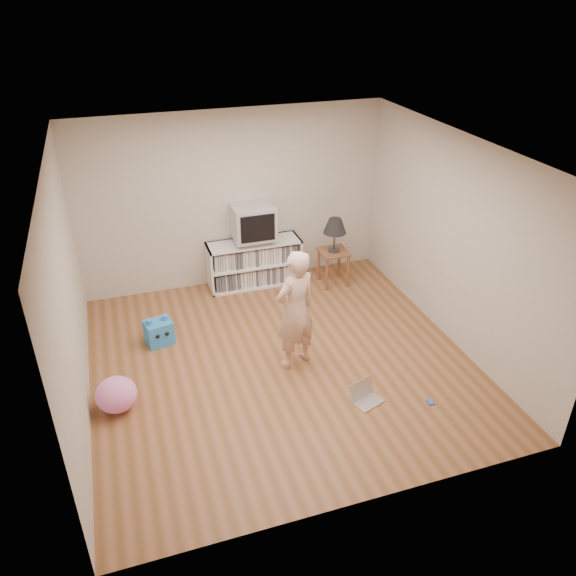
# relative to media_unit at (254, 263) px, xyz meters

# --- Properties ---
(ground) EXTENTS (4.50, 4.50, 0.00)m
(ground) POSITION_rel_media_unit_xyz_m (-0.23, -2.04, -0.35)
(ground) COLOR brown
(ground) RESTS_ON ground
(walls) EXTENTS (4.52, 4.52, 2.60)m
(walls) POSITION_rel_media_unit_xyz_m (-0.23, -2.04, 0.95)
(walls) COLOR beige
(walls) RESTS_ON ground
(ceiling) EXTENTS (4.50, 4.50, 0.01)m
(ceiling) POSITION_rel_media_unit_xyz_m (-0.23, -2.04, 2.25)
(ceiling) COLOR white
(ceiling) RESTS_ON walls
(media_unit) EXTENTS (1.40, 0.45, 0.70)m
(media_unit) POSITION_rel_media_unit_xyz_m (0.00, 0.00, 0.00)
(media_unit) COLOR white
(media_unit) RESTS_ON ground
(dvd_deck) EXTENTS (0.45, 0.35, 0.07)m
(dvd_deck) POSITION_rel_media_unit_xyz_m (0.00, -0.02, 0.39)
(dvd_deck) COLOR gray
(dvd_deck) RESTS_ON media_unit
(crt_tv) EXTENTS (0.60, 0.53, 0.50)m
(crt_tv) POSITION_rel_media_unit_xyz_m (-0.00, -0.02, 0.67)
(crt_tv) COLOR #A9A9AE
(crt_tv) RESTS_ON dvd_deck
(side_table) EXTENTS (0.42, 0.42, 0.55)m
(side_table) POSITION_rel_media_unit_xyz_m (1.14, -0.39, 0.07)
(side_table) COLOR brown
(side_table) RESTS_ON ground
(table_lamp) EXTENTS (0.34, 0.34, 0.52)m
(table_lamp) POSITION_rel_media_unit_xyz_m (1.14, -0.39, 0.59)
(table_lamp) COLOR #333333
(table_lamp) RESTS_ON side_table
(person) EXTENTS (0.64, 0.53, 1.51)m
(person) POSITION_rel_media_unit_xyz_m (-0.07, -2.12, 0.40)
(person) COLOR beige
(person) RESTS_ON ground
(laptop) EXTENTS (0.39, 0.35, 0.22)m
(laptop) POSITION_rel_media_unit_xyz_m (0.45, -3.02, -0.29)
(laptop) COLOR silver
(laptop) RESTS_ON ground
(playing_cards) EXTENTS (0.08, 0.10, 0.02)m
(playing_cards) POSITION_rel_media_unit_xyz_m (1.12, -3.30, -0.34)
(playing_cards) COLOR #455AB8
(playing_cards) RESTS_ON ground
(plush_blue) EXTENTS (0.38, 0.34, 0.38)m
(plush_blue) POSITION_rel_media_unit_xyz_m (-1.58, -1.17, -0.19)
(plush_blue) COLOR #2986DB
(plush_blue) RESTS_ON ground
(plush_pink) EXTENTS (0.58, 0.58, 0.38)m
(plush_pink) POSITION_rel_media_unit_xyz_m (-2.18, -2.30, -0.16)
(plush_pink) COLOR #F382CD
(plush_pink) RESTS_ON ground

